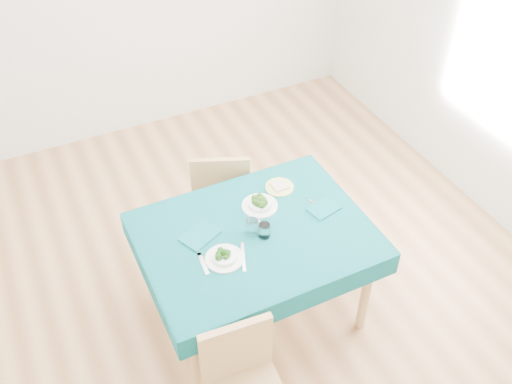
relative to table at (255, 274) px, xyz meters
name	(u,v)px	position (x,y,z in m)	size (l,w,h in m)	color
room_shell	(256,126)	(0.12, 0.24, 0.97)	(4.02, 4.52, 2.73)	#A26E43
table	(255,274)	(0.00, 0.00, 0.00)	(1.37, 1.04, 0.76)	#074D52
chair_far	(221,181)	(0.12, 0.81, 0.13)	(0.41, 0.44, 1.01)	tan
bowl_near	(224,255)	(-0.25, -0.11, 0.41)	(0.22, 0.22, 0.07)	white
bowl_far	(260,202)	(0.13, 0.20, 0.41)	(0.23, 0.23, 0.07)	white
fork_near	(203,263)	(-0.37, -0.09, 0.38)	(0.02, 0.17, 0.00)	silver
knife_near	(243,257)	(-0.14, -0.14, 0.38)	(0.02, 0.22, 0.00)	silver
fork_far	(255,215)	(0.07, 0.14, 0.38)	(0.03, 0.20, 0.00)	silver
knife_far	(320,207)	(0.46, 0.03, 0.38)	(0.02, 0.20, 0.00)	silver
napkin_near	(200,236)	(-0.31, 0.12, 0.39)	(0.22, 0.15, 0.01)	#0A565B
napkin_far	(324,209)	(0.48, 0.00, 0.38)	(0.19, 0.13, 0.01)	#0A565B
tumbler_center	(252,227)	(-0.02, 0.01, 0.43)	(0.08, 0.08, 0.10)	white
tumbler_side	(264,230)	(0.04, -0.04, 0.43)	(0.07, 0.07, 0.09)	white
side_plate	(280,187)	(0.32, 0.30, 0.38)	(0.19, 0.19, 0.01)	#D4DC6B
bread_slice	(280,186)	(0.32, 0.30, 0.40)	(0.10, 0.10, 0.01)	beige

